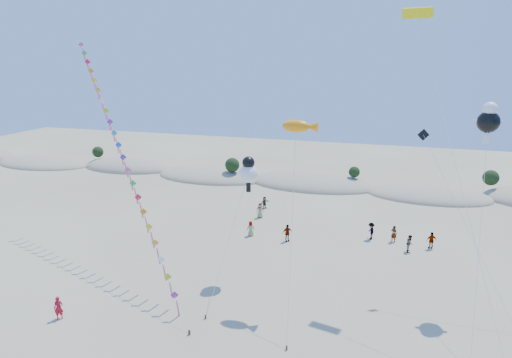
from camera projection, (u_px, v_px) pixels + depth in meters
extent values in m
ellipsoid|color=tan|center=(44.00, 164.00, 76.24)|extent=(18.00, 9.90, 2.80)
ellipsoid|color=#233312|center=(44.00, 160.00, 76.03)|extent=(14.40, 6.48, 0.72)
ellipsoid|color=tan|center=(128.00, 168.00, 73.42)|extent=(16.00, 8.80, 3.60)
ellipsoid|color=#233312|center=(128.00, 162.00, 73.16)|extent=(12.80, 5.76, 0.64)
ellipsoid|color=tan|center=(211.00, 177.00, 67.66)|extent=(17.60, 9.68, 3.00)
ellipsoid|color=#233312|center=(211.00, 172.00, 67.44)|extent=(14.08, 6.34, 0.70)
ellipsoid|color=tan|center=(312.00, 184.00, 63.83)|extent=(19.00, 10.45, 3.40)
ellipsoid|color=#233312|center=(313.00, 178.00, 63.58)|extent=(15.20, 6.84, 0.76)
ellipsoid|color=tan|center=(427.00, 196.00, 58.06)|extent=(16.40, 9.02, 2.80)
ellipsoid|color=#233312|center=(428.00, 190.00, 57.85)|extent=(13.12, 5.90, 0.66)
sphere|color=black|center=(98.00, 152.00, 74.66)|extent=(1.90, 1.90, 1.90)
sphere|color=black|center=(232.00, 165.00, 64.77)|extent=(2.20, 2.20, 2.20)
sphere|color=black|center=(354.00, 172.00, 61.64)|extent=(1.60, 1.60, 1.60)
sphere|color=black|center=(491.00, 178.00, 57.85)|extent=(2.10, 2.10, 2.10)
cube|color=#3F2D1E|center=(189.00, 332.00, 28.58)|extent=(0.12, 0.12, 0.35)
cylinder|color=silver|center=(123.00, 157.00, 36.82)|extent=(19.89, 17.36, 19.39)
cube|color=purple|center=(175.00, 295.00, 30.13)|extent=(1.11, 0.44, 1.17)
cube|color=#E15E8D|center=(178.00, 309.00, 30.42)|extent=(0.19, 0.45, 1.55)
cube|color=#B7D118|center=(168.00, 277.00, 30.87)|extent=(1.11, 0.44, 1.17)
cube|color=#E15E8D|center=(171.00, 290.00, 31.16)|extent=(0.19, 0.45, 1.55)
cube|color=white|center=(161.00, 259.00, 31.62)|extent=(1.11, 0.44, 1.17)
cube|color=#E15E8D|center=(165.00, 273.00, 31.91)|extent=(0.19, 0.45, 1.55)
cube|color=#FF9E28|center=(155.00, 243.00, 32.36)|extent=(1.11, 0.44, 1.17)
cube|color=#E15E8D|center=(158.00, 256.00, 32.65)|extent=(0.19, 0.45, 1.55)
cube|color=yellow|center=(149.00, 227.00, 33.11)|extent=(1.11, 0.44, 1.17)
cube|color=#E15E8D|center=(152.00, 240.00, 33.39)|extent=(0.19, 0.45, 1.55)
cube|color=orange|center=(144.00, 212.00, 33.85)|extent=(1.11, 0.44, 1.17)
cube|color=#E15E8D|center=(147.00, 225.00, 34.14)|extent=(0.19, 0.45, 1.55)
cube|color=red|center=(138.00, 197.00, 34.59)|extent=(1.11, 0.44, 1.17)
cube|color=#E15E8D|center=(141.00, 210.00, 34.88)|extent=(0.19, 0.45, 1.55)
cube|color=green|center=(133.00, 183.00, 35.34)|extent=(1.11, 0.44, 1.17)
cube|color=#E15E8D|center=(136.00, 196.00, 35.63)|extent=(0.19, 0.45, 1.55)
cube|color=#F14C92|center=(128.00, 170.00, 36.08)|extent=(1.11, 0.44, 1.17)
cube|color=#E15E8D|center=(131.00, 183.00, 36.37)|extent=(0.19, 0.45, 1.55)
cube|color=#61279D|center=(123.00, 157.00, 36.82)|extent=(1.11, 0.44, 1.17)
cube|color=#E15E8D|center=(126.00, 170.00, 37.11)|extent=(0.19, 0.45, 1.55)
cube|color=blue|center=(119.00, 145.00, 37.57)|extent=(1.11, 0.44, 1.17)
cube|color=#E15E8D|center=(122.00, 157.00, 37.86)|extent=(0.19, 0.45, 1.55)
cube|color=#189DB5|center=(114.00, 133.00, 38.31)|extent=(1.11, 0.44, 1.17)
cube|color=#E15E8D|center=(117.00, 145.00, 38.60)|extent=(0.19, 0.45, 1.55)
cube|color=purple|center=(110.00, 122.00, 39.06)|extent=(1.11, 0.44, 1.17)
cube|color=#E15E8D|center=(113.00, 134.00, 39.34)|extent=(0.19, 0.45, 1.55)
cube|color=#B7D118|center=(106.00, 111.00, 39.80)|extent=(1.11, 0.44, 1.17)
cube|color=#E15E8D|center=(109.00, 123.00, 40.09)|extent=(0.19, 0.45, 1.55)
cube|color=white|center=(102.00, 100.00, 40.54)|extent=(1.11, 0.44, 1.17)
cube|color=#E15E8D|center=(105.00, 112.00, 40.83)|extent=(0.19, 0.45, 1.55)
cube|color=#FF9E28|center=(98.00, 90.00, 41.29)|extent=(1.11, 0.44, 1.17)
cube|color=#E15E8D|center=(101.00, 102.00, 41.58)|extent=(0.19, 0.45, 1.55)
cube|color=yellow|center=(95.00, 80.00, 42.03)|extent=(1.11, 0.44, 1.17)
cube|color=#E15E8D|center=(98.00, 92.00, 42.32)|extent=(0.19, 0.45, 1.55)
cube|color=orange|center=(91.00, 71.00, 42.77)|extent=(1.11, 0.44, 1.17)
cube|color=#E15E8D|center=(94.00, 82.00, 43.06)|extent=(0.19, 0.45, 1.55)
cube|color=red|center=(88.00, 62.00, 43.52)|extent=(1.11, 0.44, 1.17)
cube|color=#E15E8D|center=(91.00, 73.00, 43.81)|extent=(0.19, 0.45, 1.55)
cube|color=green|center=(84.00, 53.00, 44.26)|extent=(1.11, 0.44, 1.17)
cube|color=#E15E8D|center=(87.00, 64.00, 44.55)|extent=(0.19, 0.45, 1.55)
cube|color=#F14C92|center=(81.00, 45.00, 45.00)|extent=(1.11, 0.44, 1.17)
cube|color=#E15E8D|center=(84.00, 55.00, 45.29)|extent=(0.19, 0.45, 1.55)
cube|color=#3F2D1E|center=(287.00, 348.00, 27.08)|extent=(0.10, 0.10, 0.30)
cylinder|color=silver|center=(292.00, 231.00, 28.97)|extent=(1.28, 7.46, 13.18)
ellipsoid|color=orange|center=(296.00, 126.00, 30.82)|extent=(2.06, 0.91, 0.91)
cone|color=orange|center=(312.00, 127.00, 30.50)|extent=(0.82, 0.82, 0.82)
cube|color=#3F2D1E|center=(206.00, 317.00, 30.37)|extent=(0.10, 0.10, 0.30)
cylinder|color=silver|center=(228.00, 241.00, 32.59)|extent=(0.85, 7.56, 8.88)
sphere|color=white|center=(248.00, 174.00, 34.76)|extent=(1.53, 1.53, 1.53)
sphere|color=black|center=(248.00, 163.00, 34.52)|extent=(1.02, 1.02, 1.02)
cube|color=black|center=(249.00, 187.00, 35.07)|extent=(0.35, 0.18, 0.80)
cylinder|color=silver|center=(480.00, 236.00, 27.70)|extent=(1.11, 9.86, 13.54)
sphere|color=black|center=(488.00, 122.00, 30.28)|extent=(1.54, 1.54, 1.54)
sphere|color=white|center=(490.00, 109.00, 30.03)|extent=(1.00, 1.00, 1.00)
cube|color=white|center=(486.00, 138.00, 30.59)|extent=(0.35, 0.18, 0.80)
cube|color=white|center=(477.00, 122.00, 30.48)|extent=(0.60, 0.15, 0.25)
cube|color=white|center=(499.00, 122.00, 30.08)|extent=(0.60, 0.15, 0.25)
cylinder|color=silver|center=(459.00, 180.00, 26.66)|extent=(6.16, 13.96, 21.09)
cube|color=yellow|center=(418.00, 13.00, 31.13)|extent=(2.19, 0.89, 0.77)
cube|color=black|center=(418.00, 13.00, 31.15)|extent=(2.12, 0.55, 0.19)
cylinder|color=silver|center=(468.00, 229.00, 30.46)|extent=(6.80, 5.80, 12.31)
cube|color=black|center=(423.00, 135.00, 32.42)|extent=(0.90, 0.27, 0.92)
imported|color=#B30E22|center=(59.00, 308.00, 30.19)|extent=(0.74, 0.64, 1.71)
imported|color=slate|center=(251.00, 229.00, 44.61)|extent=(0.91, 0.74, 1.61)
imported|color=slate|center=(287.00, 233.00, 43.25)|extent=(1.10, 0.99, 1.80)
imported|color=slate|center=(371.00, 231.00, 43.76)|extent=(0.99, 1.30, 1.78)
imported|color=slate|center=(410.00, 243.00, 40.90)|extent=(0.65, 0.83, 1.69)
imported|color=slate|center=(394.00, 234.00, 43.17)|extent=(0.74, 0.65, 1.71)
imported|color=slate|center=(260.00, 210.00, 49.82)|extent=(1.01, 0.82, 1.77)
imported|color=slate|center=(432.00, 241.00, 41.53)|extent=(1.09, 0.71, 1.71)
imported|color=slate|center=(265.00, 203.00, 52.94)|extent=(1.06, 1.46, 1.53)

